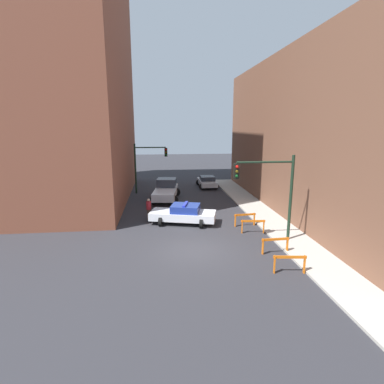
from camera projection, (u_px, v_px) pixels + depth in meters
ground_plane at (195, 251)px, 17.11m from camera, size 120.00×120.00×0.00m
sidewalk_right at (299, 245)px, 17.76m from camera, size 2.40×44.00×0.12m
building_corner_left at (43, 59)px, 26.66m from camera, size 14.00×20.00×25.61m
building_right at (343, 134)px, 24.94m from camera, size 12.00×28.00×12.61m
traffic_light_near at (273, 185)px, 17.68m from camera, size 3.64×0.35×5.20m
traffic_light_far at (146, 161)px, 31.10m from camera, size 3.44×0.35×5.20m
police_car at (183, 214)px, 21.75m from camera, size 5.02×3.09×1.52m
white_truck at (166, 190)px, 28.92m from camera, size 3.08×5.61×1.90m
parked_car_near at (207, 181)px, 34.78m from camera, size 2.29×4.31×1.31m
pedestrian_crossing at (149, 209)px, 22.54m from camera, size 0.38×0.38×1.66m
barrier_front at (290, 261)px, 14.36m from camera, size 1.60×0.33×0.90m
barrier_mid at (275, 243)px, 16.61m from camera, size 1.60×0.23×0.90m
barrier_back at (253, 224)px, 19.78m from camera, size 1.60×0.30×0.90m
barrier_corner at (245, 218)px, 21.22m from camera, size 1.60×0.33×0.90m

